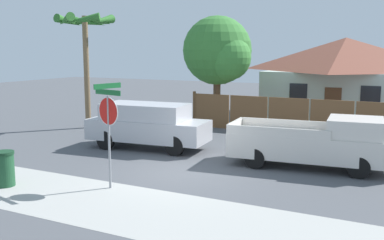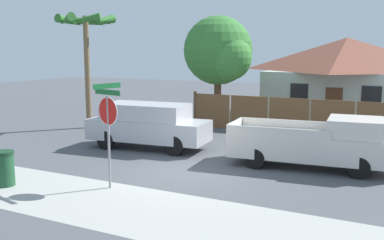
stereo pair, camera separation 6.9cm
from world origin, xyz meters
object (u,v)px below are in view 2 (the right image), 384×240
at_px(oak_tree, 220,52).
at_px(stop_sign, 108,117).
at_px(palm_tree, 86,30).
at_px(red_suv, 148,124).
at_px(orange_pickup, 316,143).
at_px(trash_bin, 4,168).
at_px(house, 346,75).

height_order(oak_tree, stop_sign, oak_tree).
bearing_deg(palm_tree, red_suv, -27.15).
bearing_deg(stop_sign, oak_tree, 112.06).
height_order(palm_tree, orange_pickup, palm_tree).
bearing_deg(palm_tree, orange_pickup, -12.74).
distance_m(red_suv, stop_sign, 5.54).
bearing_deg(oak_tree, trash_bin, -93.76).
distance_m(oak_tree, palm_tree, 7.23).
bearing_deg(trash_bin, oak_tree, 86.24).
height_order(red_suv, stop_sign, stop_sign).
xyz_separation_m(palm_tree, stop_sign, (7.41, -7.87, -2.89)).
relative_size(house, orange_pickup, 1.65).
distance_m(palm_tree, stop_sign, 11.19).
bearing_deg(red_suv, house, 61.77).
xyz_separation_m(house, stop_sign, (-3.71, -18.74, -0.37)).
relative_size(orange_pickup, trash_bin, 5.27).
relative_size(house, trash_bin, 8.69).
bearing_deg(oak_tree, stop_sign, -80.88).
height_order(house, oak_tree, oak_tree).
bearing_deg(house, trash_bin, -108.34).
xyz_separation_m(house, red_suv, (-5.65, -13.67, -1.47)).
bearing_deg(house, stop_sign, -101.19).
distance_m(stop_sign, trash_bin, 3.56).
distance_m(palm_tree, red_suv, 7.33).
height_order(house, trash_bin, house).
relative_size(red_suv, stop_sign, 1.66).
height_order(oak_tree, orange_pickup, oak_tree).
xyz_separation_m(palm_tree, red_suv, (5.46, -2.80, -4.00)).
xyz_separation_m(orange_pickup, stop_sign, (-4.87, -5.10, 1.24)).
relative_size(oak_tree, stop_sign, 1.91).
bearing_deg(stop_sign, trash_bin, -143.61).
xyz_separation_m(stop_sign, trash_bin, (-2.93, -1.27, -1.58)).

